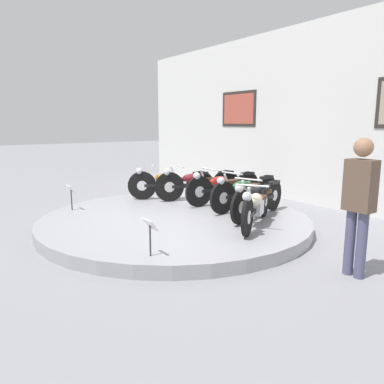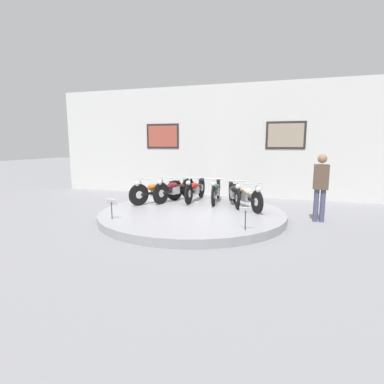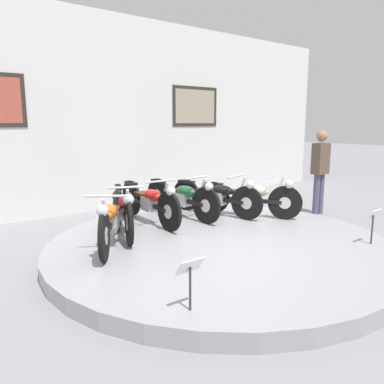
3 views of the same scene
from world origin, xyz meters
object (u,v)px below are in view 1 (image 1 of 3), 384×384
object	(u,v)px
visitor_standing	(359,199)
motorcycle_red	(223,186)
motorcycle_orange	(170,183)
motorcycle_black	(257,198)
info_placard_front_left	(71,192)
motorcycle_maroon	(197,183)
motorcycle_green	(244,191)
info_placard_front_centre	(150,229)
motorcycle_cream	(256,205)

from	to	relation	value
visitor_standing	motorcycle_red	bearing A→B (deg)	166.90
visitor_standing	motorcycle_orange	bearing A→B (deg)	178.28
motorcycle_black	visitor_standing	bearing A→B (deg)	-14.22
visitor_standing	info_placard_front_left	bearing A→B (deg)	-157.40
motorcycle_maroon	visitor_standing	world-z (taller)	visitor_standing
info_placard_front_left	visitor_standing	size ratio (longest dim) A/B	0.29
motorcycle_red	motorcycle_green	bearing A→B (deg)	-0.05
motorcycle_red	info_placard_front_centre	xyz separation A→B (m)	(1.98, -2.92, -0.03)
motorcycle_black	visitor_standing	distance (m)	2.47
info_placard_front_left	motorcycle_orange	bearing A→B (deg)	83.87
motorcycle_red	motorcycle_black	distance (m)	1.34
motorcycle_orange	motorcycle_red	distance (m)	1.27
motorcycle_red	visitor_standing	bearing A→B (deg)	-13.10
motorcycle_maroon	motorcycle_green	size ratio (longest dim) A/B	0.96
visitor_standing	motorcycle_maroon	bearing A→B (deg)	172.05
motorcycle_black	motorcycle_green	bearing A→B (deg)	157.65
motorcycle_green	info_placard_front_centre	size ratio (longest dim) A/B	3.89
motorcycle_orange	motorcycle_green	distance (m)	1.88
motorcycle_orange	motorcycle_red	bearing A→B (deg)	33.98
motorcycle_black	motorcycle_cream	world-z (taller)	motorcycle_black
motorcycle_orange	info_placard_front_left	xyz separation A→B (m)	(-0.24, -2.21, -0.03)
motorcycle_green	info_placard_front_left	xyz separation A→B (m)	(-1.98, -2.92, -0.02)
motorcycle_green	info_placard_front_centre	xyz separation A→B (m)	(1.29, -2.92, -0.02)
motorcycle_green	info_placard_front_left	size ratio (longest dim) A/B	3.89
motorcycle_green	motorcycle_black	world-z (taller)	motorcycle_green
motorcycle_red	motorcycle_orange	bearing A→B (deg)	-146.02
motorcycle_cream	info_placard_front_left	bearing A→B (deg)	-144.02
motorcycle_black	motorcycle_cream	distance (m)	0.63
motorcycle_green	motorcycle_cream	xyz separation A→B (m)	(1.05, -0.71, -0.01)
motorcycle_red	info_placard_front_left	xyz separation A→B (m)	(-1.29, -2.92, -0.03)
motorcycle_black	info_placard_front_left	size ratio (longest dim) A/B	3.70
motorcycle_black	info_placard_front_centre	distance (m)	2.74
motorcycle_red	visitor_standing	xyz separation A→B (m)	(3.67, -0.85, 0.42)
motorcycle_cream	info_placard_front_centre	distance (m)	2.22
motorcycle_green	visitor_standing	size ratio (longest dim) A/B	1.12
motorcycle_maroon	info_placard_front_centre	distance (m)	3.73
motorcycle_maroon	info_placard_front_left	bearing A→B (deg)	-104.00
motorcycle_green	motorcycle_orange	bearing A→B (deg)	-157.85
motorcycle_maroon	motorcycle_cream	distance (m)	2.42
motorcycle_orange	motorcycle_maroon	bearing A→B (deg)	46.96
motorcycle_black	info_placard_front_left	xyz separation A→B (m)	(-2.61, -2.66, -0.01)
motorcycle_green	motorcycle_black	bearing A→B (deg)	-22.35
motorcycle_orange	motorcycle_maroon	xyz separation A→B (m)	(0.43, 0.46, 0.01)
visitor_standing	motorcycle_black	bearing A→B (deg)	165.78
motorcycle_maroon	info_placard_front_centre	xyz separation A→B (m)	(2.61, -2.66, -0.03)
motorcycle_maroon	motorcycle_green	world-z (taller)	motorcycle_maroon
motorcycle_orange	motorcycle_black	world-z (taller)	motorcycle_orange
motorcycle_black	info_placard_front_left	world-z (taller)	motorcycle_black
motorcycle_maroon	motorcycle_black	distance (m)	1.94
motorcycle_cream	info_placard_front_left	size ratio (longest dim) A/B	3.29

